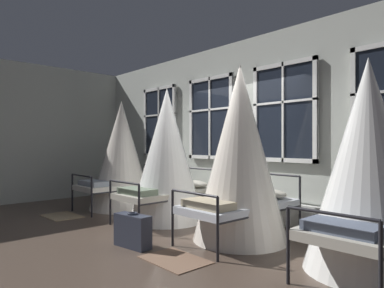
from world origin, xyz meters
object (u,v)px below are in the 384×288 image
object	(u,v)px
cot_first	(121,156)
cot_third	(240,154)
cot_second	(167,156)
cot_fourth	(368,168)
suitcase_dark	(133,231)

from	to	relation	value
cot_first	cot_third	world-z (taller)	cot_third
cot_second	cot_third	world-z (taller)	cot_third
cot_first	cot_fourth	world-z (taller)	cot_fourth
cot_fourth	suitcase_dark	size ratio (longest dim) A/B	4.02
cot_first	cot_fourth	xyz separation A→B (m)	(5.09, 0.01, 0.00)
cot_first	cot_third	distance (m)	3.33
cot_second	suitcase_dark	distance (m)	1.92
cot_first	suitcase_dark	size ratio (longest dim) A/B	4.00
cot_third	suitcase_dark	bearing A→B (deg)	151.23
suitcase_dark	cot_second	bearing A→B (deg)	117.46
cot_third	cot_fourth	bearing A→B (deg)	-88.08
cot_fourth	suitcase_dark	distance (m)	3.01
cot_second	cot_third	size ratio (longest dim) A/B	0.94
cot_fourth	suitcase_dark	bearing A→B (deg)	118.51
cot_second	cot_fourth	world-z (taller)	cot_second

